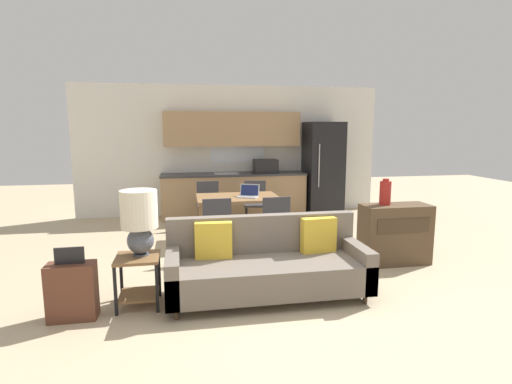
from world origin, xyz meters
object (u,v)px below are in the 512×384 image
refrigerator (323,168)px  couch (267,265)px  dining_chair_near_right (274,221)px  dining_chair_far_left (209,202)px  dining_table (238,200)px  dining_chair_far_right (255,201)px  laptop (249,194)px  credenza (395,234)px  dining_chair_near_left (216,223)px  table_lamp (139,218)px  suitcase (72,291)px  vase (385,193)px  side_table (138,273)px

refrigerator → couch: 4.50m
refrigerator → dining_chair_near_right: bearing=-123.0°
refrigerator → dining_chair_far_left: size_ratio=2.27×
dining_table → dining_chair_far_right: dining_chair_far_right is taller
refrigerator → laptop: (-1.89, -1.78, -0.20)m
credenza → dining_chair_near_right: bearing=155.2°
refrigerator → dining_chair_near_left: refrigerator is taller
table_lamp → laptop: (1.48, 2.16, -0.15)m
refrigerator → suitcase: (-4.00, -4.17, -0.69)m
couch → dining_chair_far_left: dining_chair_far_left is taller
table_lamp → dining_chair_far_left: table_lamp is taller
vase → suitcase: size_ratio=0.49×
side_table → dining_chair_far_left: dining_chair_far_left is taller
refrigerator → dining_chair_far_right: refrigerator is taller
dining_chair_near_left → dining_chair_far_right: size_ratio=1.00×
side_table → dining_chair_near_right: size_ratio=0.61×
dining_chair_far_left → laptop: 1.10m
dining_table → dining_chair_near_left: 0.90m
refrigerator → side_table: bearing=-130.6°
vase → side_table: bearing=-165.9°
dining_table → credenza: (1.94, -1.51, -0.25)m
dining_chair_near_left → dining_chair_far_left: same height
dining_table → dining_chair_far_left: dining_chair_far_left is taller
table_lamp → dining_chair_near_left: table_lamp is taller
dining_table → laptop: 0.21m
refrigerator → laptop: refrigerator is taller
couch → suitcase: couch is taller
refrigerator → table_lamp: bearing=-130.5°
refrigerator → credenza: size_ratio=2.12×
dining_chair_near_left → suitcase: size_ratio=1.20×
table_lamp → dining_chair_far_left: size_ratio=0.79×
dining_chair_near_left → couch: bearing=104.4°
refrigerator → couch: (-2.05, -3.95, -0.64)m
dining_chair_near_left → dining_chair_far_left: (-0.00, 1.61, 0.00)m
dining_chair_near_right → dining_chair_far_right: size_ratio=1.00×
couch → credenza: 2.06m
side_table → dining_chair_far_left: (0.92, 3.09, 0.14)m
vase → dining_chair_near_left: size_ratio=0.41×
suitcase → couch: bearing=6.5°
table_lamp → dining_chair_near_left: bearing=58.3°
dining_chair_near_right → suitcase: (-2.36, -1.64, -0.21)m
vase → dining_chair_near_right: bearing=154.0°
couch → side_table: size_ratio=4.07×
dining_table → table_lamp: (-1.31, -2.22, 0.26)m
vase → laptop: size_ratio=0.88×
dining_chair_near_left → dining_chair_far_right: same height
couch → suitcase: (-1.95, -0.22, -0.05)m
side_table → laptop: (1.51, 2.20, 0.42)m
credenza → dining_chair_near_left: dining_chair_near_left is taller
credenza → dining_chair_near_left: size_ratio=1.07×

